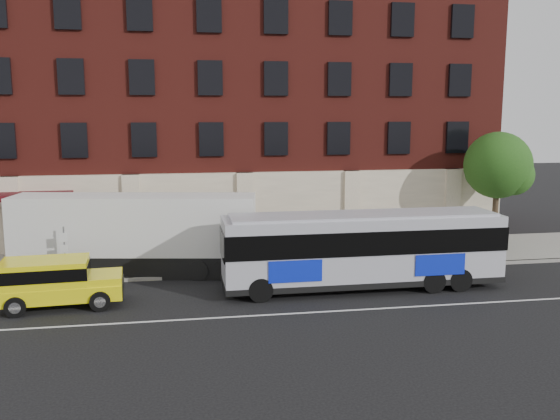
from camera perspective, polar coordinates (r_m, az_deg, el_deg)
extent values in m
plane|color=black|center=(22.15, 0.17, -10.25)|extent=(120.00, 120.00, 0.00)
cube|color=gray|center=(30.68, -2.72, -4.56)|extent=(60.00, 6.00, 0.15)
cube|color=gray|center=(27.80, -1.96, -6.02)|extent=(60.00, 0.25, 0.15)
cube|color=silver|center=(22.62, -0.05, -9.82)|extent=(60.00, 0.12, 0.01)
cube|color=maroon|center=(37.74, -4.31, 9.62)|extent=(30.00, 10.00, 15.00)
cube|color=beige|center=(33.04, -3.35, 0.11)|extent=(30.00, 0.35, 4.00)
cube|color=#460C11|center=(32.70, -22.73, 1.25)|extent=(4.20, 2.20, 0.30)
cube|color=beige|center=(33.81, -23.98, -0.47)|extent=(0.90, 0.55, 4.00)
cube|color=beige|center=(32.84, -13.79, -0.20)|extent=(0.90, 0.55, 4.00)
cube|color=beige|center=(32.94, -3.33, 0.08)|extent=(0.90, 0.55, 4.00)
cube|color=beige|center=(34.12, 6.73, 0.35)|extent=(0.90, 0.55, 4.00)
cube|color=beige|center=(36.26, 15.87, 0.59)|extent=(0.90, 0.55, 4.00)
cube|color=black|center=(33.66, -24.75, 5.95)|extent=(1.30, 0.20, 1.80)
cube|color=black|center=(32.93, -18.83, 6.25)|extent=(1.30, 0.20, 1.80)
cube|color=black|center=(32.57, -12.71, 6.49)|extent=(1.30, 0.20, 1.80)
cube|color=black|center=(32.58, -6.51, 6.66)|extent=(1.30, 0.20, 1.80)
cube|color=black|center=(32.96, -0.38, 6.75)|extent=(1.30, 0.20, 1.80)
cube|color=black|center=(33.70, 5.54, 6.76)|extent=(1.30, 0.20, 1.80)
cube|color=black|center=(34.78, 11.15, 6.70)|extent=(1.30, 0.20, 1.80)
cube|color=black|center=(36.17, 16.38, 6.60)|extent=(1.30, 0.20, 1.80)
cube|color=black|center=(32.95, -19.13, 11.81)|extent=(1.30, 0.20, 1.80)
cube|color=black|center=(32.58, -12.91, 12.12)|extent=(1.30, 0.20, 1.80)
cube|color=black|center=(32.59, -6.62, 12.28)|extent=(1.30, 0.20, 1.80)
cube|color=black|center=(32.97, -0.39, 12.31)|extent=(1.30, 0.20, 1.80)
cube|color=black|center=(33.72, 5.63, 12.20)|extent=(1.30, 0.20, 1.80)
cube|color=black|center=(34.80, 11.32, 11.97)|extent=(1.30, 0.20, 1.80)
cube|color=black|center=(36.19, 16.61, 11.66)|extent=(1.30, 0.20, 1.80)
cube|color=black|center=(33.27, -19.43, 17.32)|extent=(1.30, 0.20, 1.80)
cube|color=black|center=(32.91, -13.12, 17.69)|extent=(1.30, 0.20, 1.80)
cube|color=black|center=(32.92, -6.72, 17.85)|extent=(1.30, 0.20, 1.80)
cube|color=black|center=(33.30, -0.40, 17.82)|extent=(1.30, 0.20, 1.80)
cube|color=black|center=(34.03, 5.72, 17.59)|extent=(1.30, 0.20, 1.80)
cube|color=black|center=(35.10, 11.49, 17.19)|extent=(1.30, 0.20, 1.80)
cube|color=black|center=(36.48, 16.85, 16.68)|extent=(1.30, 0.20, 1.80)
cube|color=black|center=(33.56, -21.45, -1.07)|extent=(2.60, 0.15, 2.80)
cube|color=black|center=(32.86, -11.16, -0.81)|extent=(2.60, 0.15, 2.80)
cube|color=black|center=(33.23, -0.76, -0.52)|extent=(2.60, 0.15, 2.80)
cube|color=black|center=(34.66, 9.08, -0.23)|extent=(2.60, 0.15, 2.80)
cylinder|color=slate|center=(27.91, -19.64, -4.01)|extent=(0.07, 0.07, 2.50)
cube|color=silver|center=(27.60, -19.79, -2.47)|extent=(0.30, 0.03, 0.40)
cube|color=silver|center=(27.70, -19.73, -3.48)|extent=(0.30, 0.03, 0.35)
cylinder|color=#322219|center=(35.06, 19.62, -0.72)|extent=(0.32, 0.32, 3.00)
sphere|color=#184212|center=(34.70, 19.88, 4.01)|extent=(3.60, 3.60, 3.60)
sphere|color=#184212|center=(34.75, 21.16, 3.11)|extent=(2.20, 2.20, 2.20)
sphere|color=#184212|center=(34.80, 18.66, 3.42)|extent=(2.00, 2.00, 2.00)
cube|color=#AAABB5|center=(25.58, 7.80, -3.63)|extent=(11.70, 2.47, 2.78)
cube|color=black|center=(25.90, 7.74, -6.41)|extent=(11.75, 2.52, 0.24)
cube|color=#AAABB5|center=(25.30, 7.87, -0.45)|extent=(11.12, 2.17, 0.12)
cube|color=black|center=(25.48, 7.83, -2.61)|extent=(11.78, 2.55, 0.97)
cube|color=#0C20BB|center=(23.77, 1.47, -5.81)|extent=(2.14, 0.04, 0.88)
cube|color=#0C20BB|center=(27.83, 12.76, -3.80)|extent=(2.14, 0.04, 0.88)
cylinder|color=black|center=(23.89, -1.84, -7.56)|extent=(0.98, 0.30, 0.97)
cylinder|color=black|center=(25.98, -2.53, -6.17)|extent=(0.98, 0.30, 0.97)
cylinder|color=black|center=(25.85, 14.30, -6.54)|extent=(0.98, 0.30, 0.97)
cylinder|color=black|center=(27.80, 12.45, -5.36)|extent=(0.98, 0.30, 0.97)
cylinder|color=black|center=(26.34, 16.64, -6.35)|extent=(0.98, 0.30, 0.97)
cylinder|color=black|center=(28.26, 14.65, -5.20)|extent=(0.98, 0.30, 0.97)
cube|color=#F8EC0F|center=(24.80, -19.99, -7.17)|extent=(4.70, 2.21, 0.57)
cube|color=#F8EC0F|center=(24.67, -21.30, -5.49)|extent=(3.27, 2.07, 0.96)
cube|color=black|center=(24.66, -21.31, -5.39)|extent=(3.31, 2.12, 0.48)
cube|color=#F8EC0F|center=(24.54, -16.37, -6.11)|extent=(1.55, 1.91, 0.29)
cube|color=black|center=(24.61, -14.60, -6.91)|extent=(0.16, 1.53, 0.53)
cylinder|color=black|center=(23.83, -16.63, -8.26)|extent=(0.78, 0.32, 0.76)
cylinder|color=silver|center=(23.83, -16.63, -8.26)|extent=(0.44, 0.31, 0.42)
cylinder|color=black|center=(25.63, -16.41, -7.02)|extent=(0.78, 0.32, 0.76)
cylinder|color=silver|center=(25.63, -16.41, -7.02)|extent=(0.44, 0.31, 0.42)
cylinder|color=black|center=(24.20, -23.72, -8.40)|extent=(0.78, 0.32, 0.76)
cylinder|color=silver|center=(24.20, -23.72, -8.40)|extent=(0.44, 0.31, 0.42)
cylinder|color=black|center=(25.97, -23.00, -7.17)|extent=(0.78, 0.32, 0.76)
cylinder|color=silver|center=(25.97, -23.00, -7.17)|extent=(0.44, 0.31, 0.42)
cube|color=black|center=(28.68, -13.44, -4.91)|extent=(11.18, 4.06, 1.00)
cube|color=white|center=(28.30, -13.58, -1.32)|extent=(11.18, 4.10, 2.65)
cylinder|color=black|center=(28.99, -21.89, -5.27)|extent=(0.94, 0.41, 0.91)
cylinder|color=black|center=(30.89, -20.43, -4.32)|extent=(0.94, 0.41, 0.91)
cylinder|color=black|center=(28.60, -19.84, -5.35)|extent=(0.94, 0.41, 0.91)
cylinder|color=black|center=(30.52, -18.50, -4.37)|extent=(0.94, 0.41, 0.91)
cylinder|color=black|center=(27.13, -7.74, -5.65)|extent=(0.94, 0.41, 0.91)
cylinder|color=black|center=(29.15, -7.17, -4.59)|extent=(0.94, 0.41, 0.91)
cylinder|color=black|center=(27.00, -5.42, -5.68)|extent=(0.94, 0.41, 0.91)
cylinder|color=black|center=(29.02, -5.01, -4.61)|extent=(0.94, 0.41, 0.91)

